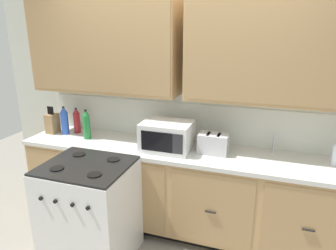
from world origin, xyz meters
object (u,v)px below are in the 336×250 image
object	(u,v)px
stove_range	(90,211)
microwave	(167,136)
bottle_green	(87,125)
toaster	(213,144)
bottle_blue	(65,121)
bottle_clear	(336,153)
knife_block	(52,123)
bottle_red	(77,121)

from	to	relation	value
stove_range	microwave	xyz separation A→B (m)	(0.54, 0.59, 0.60)
microwave	bottle_green	distance (m)	0.92
toaster	bottle_blue	distance (m)	1.70
toaster	bottle_clear	bearing A→B (deg)	3.66
knife_block	bottle_green	world-z (taller)	bottle_green
microwave	toaster	xyz separation A→B (m)	(0.45, 0.06, -0.04)
bottle_red	bottle_green	distance (m)	0.26
knife_block	bottle_blue	distance (m)	0.16
microwave	stove_range	bearing A→B (deg)	-132.72
stove_range	bottle_clear	world-z (taller)	bottle_clear
microwave	toaster	bearing A→B (deg)	7.15
stove_range	bottle_red	xyz separation A→B (m)	(-0.59, 0.75, 0.60)
microwave	bottle_clear	size ratio (longest dim) A/B	2.13
microwave	bottle_clear	bearing A→B (deg)	4.70
bottle_red	bottle_blue	bearing A→B (deg)	-145.08
microwave	toaster	world-z (taller)	microwave
stove_range	toaster	bearing A→B (deg)	33.03
bottle_blue	stove_range	bearing A→B (deg)	-43.80
microwave	bottle_red	world-z (taller)	bottle_red
bottle_clear	bottle_green	bearing A→B (deg)	-177.67
microwave	bottle_green	bearing A→B (deg)	178.45
toaster	bottle_blue	bearing A→B (deg)	179.05
stove_range	bottle_green	xyz separation A→B (m)	(-0.38, 0.61, 0.61)
toaster	microwave	bearing A→B (deg)	-172.85
bottle_red	bottle_green	size ratio (longest dim) A/B	0.90
microwave	bottle_blue	size ratio (longest dim) A/B	1.51
toaster	bottle_blue	xyz separation A→B (m)	(-1.69, 0.03, 0.06)
bottle_blue	bottle_green	world-z (taller)	bottle_green
bottle_red	microwave	bearing A→B (deg)	-7.98
knife_block	bottle_green	distance (m)	0.49
stove_range	bottle_blue	world-z (taller)	bottle_blue
bottle_blue	bottle_clear	world-z (taller)	bottle_blue
microwave	bottle_red	bearing A→B (deg)	172.02
knife_block	bottle_green	xyz separation A→B (m)	(0.48, -0.05, 0.04)
stove_range	toaster	xyz separation A→B (m)	(0.99, 0.64, 0.55)
stove_range	bottle_clear	size ratio (longest dim) A/B	4.22
knife_block	bottle_red	xyz separation A→B (m)	(0.27, 0.09, 0.03)
stove_range	bottle_blue	bearing A→B (deg)	136.20
stove_range	bottle_red	size ratio (longest dim) A/B	3.26
toaster	knife_block	distance (m)	1.85
microwave	bottle_red	xyz separation A→B (m)	(-1.14, 0.16, 0.00)
bottle_green	bottle_red	bearing A→B (deg)	148.13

